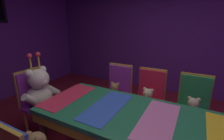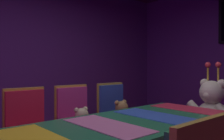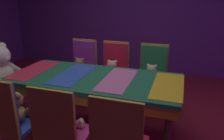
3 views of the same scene
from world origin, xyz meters
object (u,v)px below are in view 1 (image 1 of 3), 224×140
at_px(chair_right_2, 118,88).
at_px(teddy_right_2, 114,92).
at_px(banquet_table, 130,120).
at_px(chair_right_0, 193,103).
at_px(teddy_right_0, 192,109).
at_px(king_teddy_bear, 40,90).
at_px(teddy_right_1, 147,99).
at_px(throne_chair, 34,95).
at_px(chair_right_1, 150,94).

height_order(chair_right_2, teddy_right_2, chair_right_2).
relative_size(banquet_table, chair_right_2, 2.05).
bearing_deg(chair_right_2, chair_right_0, 90.19).
relative_size(teddy_right_0, king_teddy_bear, 0.37).
relative_size(teddy_right_1, chair_right_2, 0.31).
bearing_deg(teddy_right_1, teddy_right_0, 91.34).
distance_m(banquet_table, throne_chair, 1.54).
distance_m(teddy_right_0, chair_right_1, 0.60).
bearing_deg(throne_chair, chair_right_2, 40.88).
distance_m(teddy_right_0, throne_chair, 2.23).
bearing_deg(chair_right_0, teddy_right_0, 0.00).
height_order(teddy_right_2, king_teddy_bear, king_teddy_bear).
distance_m(teddy_right_0, chair_right_2, 1.13).
relative_size(chair_right_0, throne_chair, 1.00).
bearing_deg(teddy_right_2, chair_right_2, 180.00).
xyz_separation_m(chair_right_0, king_teddy_bear, (-0.86, 1.95, 0.12)).
xyz_separation_m(chair_right_0, throne_chair, (-0.86, 2.11, 0.00)).
xyz_separation_m(teddy_right_0, teddy_right_2, (-0.00, 1.12, -0.00)).
distance_m(teddy_right_1, throne_chair, 1.68).
relative_size(banquet_table, teddy_right_0, 6.97).
height_order(chair_right_1, throne_chair, same).
bearing_deg(teddy_right_1, chair_right_0, 104.92).
xyz_separation_m(throne_chair, king_teddy_bear, (0.00, -0.16, 0.12)).
xyz_separation_m(banquet_table, chair_right_1, (0.85, 0.02, -0.06)).
bearing_deg(banquet_table, throne_chair, 90.00).
xyz_separation_m(chair_right_0, chair_right_2, (-0.00, 1.12, 0.00)).
bearing_deg(banquet_table, king_teddy_bear, 90.00).
bearing_deg(chair_right_0, king_teddy_bear, -66.21).
distance_m(teddy_right_0, teddy_right_2, 1.12).
relative_size(chair_right_2, king_teddy_bear, 1.24).
relative_size(chair_right_1, teddy_right_2, 3.41).
bearing_deg(chair_right_1, teddy_right_0, 77.52).
bearing_deg(chair_right_0, throne_chair, -67.87).
relative_size(chair_right_0, teddy_right_0, 3.40).
bearing_deg(chair_right_2, chair_right_1, 89.02).
bearing_deg(banquet_table, chair_right_2, 32.99).
xyz_separation_m(banquet_table, chair_right_0, (0.86, -0.57, -0.06)).
height_order(chair_right_1, chair_right_2, same).
distance_m(teddy_right_0, king_teddy_bear, 2.08).
relative_size(teddy_right_2, throne_chair, 0.29).
bearing_deg(chair_right_0, teddy_right_1, -75.08).
bearing_deg(throne_chair, king_teddy_bear, -0.00).
relative_size(teddy_right_1, teddy_right_2, 1.05).
relative_size(banquet_table, chair_right_0, 2.05).
xyz_separation_m(teddy_right_1, teddy_right_2, (0.01, 0.54, -0.01)).
height_order(banquet_table, teddy_right_0, banquet_table).
bearing_deg(teddy_right_2, king_teddy_bear, -49.15).
bearing_deg(teddy_right_0, teddy_right_1, -88.66).
distance_m(chair_right_0, teddy_right_1, 0.61).
relative_size(throne_chair, king_teddy_bear, 1.24).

